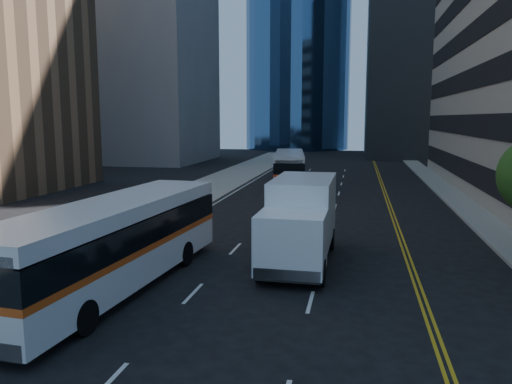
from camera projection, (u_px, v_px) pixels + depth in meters
ground at (286, 326)px, 14.36m from camera, size 160.00×160.00×0.00m
sidewalk_west at (202, 190)px, 40.66m from camera, size 5.00×90.00×0.15m
sidewalk_east at (455, 198)px, 36.80m from camera, size 2.00×90.00×0.15m
midrise_west at (137, 32)px, 67.73m from camera, size 18.00×18.00×35.00m
bus_front at (115, 242)px, 17.24m from camera, size 3.51×12.15×3.09m
bus_rear at (289, 167)px, 44.38m from camera, size 3.91×11.52×2.91m
box_truck at (300, 220)px, 20.43m from camera, size 2.57×7.16×3.41m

